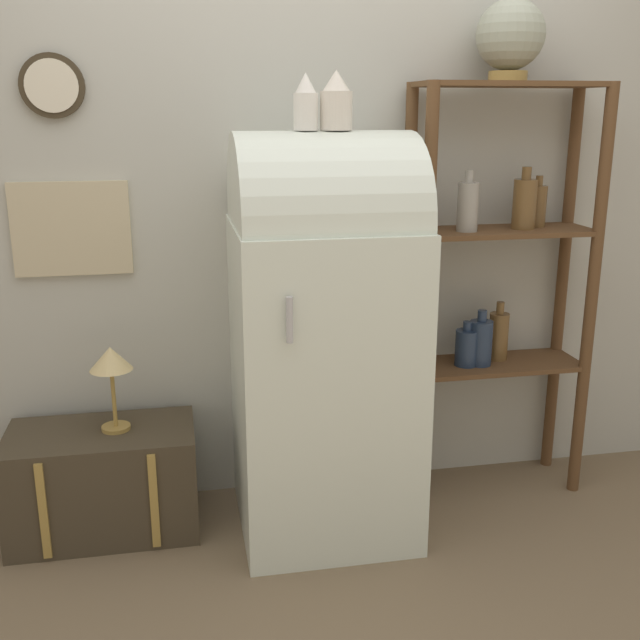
% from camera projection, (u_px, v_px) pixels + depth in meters
% --- Properties ---
extents(ground_plane, '(12.00, 12.00, 0.00)m').
position_uv_depth(ground_plane, '(334.00, 548.00, 2.86)').
color(ground_plane, '#7A664C').
extents(wall_back, '(7.00, 0.09, 2.70)m').
position_uv_depth(wall_back, '(305.00, 178.00, 3.04)').
color(wall_back, '#B7B7AD').
rests_on(wall_back, ground_plane).
extents(refrigerator, '(0.66, 0.71, 1.55)m').
position_uv_depth(refrigerator, '(323.00, 330.00, 2.84)').
color(refrigerator, silver).
rests_on(refrigerator, ground_plane).
extents(suitcase_trunk, '(0.72, 0.40, 0.42)m').
position_uv_depth(suitcase_trunk, '(104.00, 481.00, 2.94)').
color(suitcase_trunk, '#423828').
rests_on(suitcase_trunk, ground_plane).
extents(shelf_unit, '(0.77, 0.30, 1.72)m').
position_uv_depth(shelf_unit, '(498.00, 272.00, 3.10)').
color(shelf_unit, brown).
rests_on(shelf_unit, ground_plane).
extents(globe, '(0.26, 0.26, 0.30)m').
position_uv_depth(globe, '(510.00, 37.00, 2.87)').
color(globe, '#AD8942').
rests_on(globe, shelf_unit).
extents(vase_left, '(0.09, 0.09, 0.19)m').
position_uv_depth(vase_left, '(306.00, 104.00, 2.60)').
color(vase_left, white).
rests_on(vase_left, refrigerator).
extents(vase_center, '(0.11, 0.11, 0.20)m').
position_uv_depth(vase_center, '(336.00, 102.00, 2.62)').
color(vase_center, silver).
rests_on(vase_center, refrigerator).
extents(desk_lamp, '(0.16, 0.16, 0.34)m').
position_uv_depth(desk_lamp, '(111.00, 365.00, 2.83)').
color(desk_lamp, '#AD8942').
rests_on(desk_lamp, suitcase_trunk).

